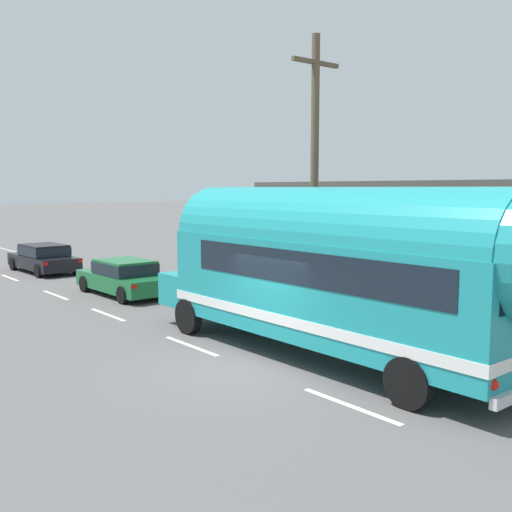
{
  "coord_description": "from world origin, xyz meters",
  "views": [
    {
      "loc": [
        -8.21,
        -10.34,
        4.1
      ],
      "look_at": [
        2.15,
        2.34,
        2.21
      ],
      "focal_mm": 41.53,
      "sensor_mm": 36.0,
      "label": 1
    }
  ],
  "objects_px": {
    "utility_pole": "(314,177)",
    "painted_bus": "(342,266)",
    "car_lead": "(124,276)",
    "car_second": "(44,257)"
  },
  "relations": [
    {
      "from": "painted_bus",
      "to": "car_lead",
      "type": "distance_m",
      "value": 11.47
    },
    {
      "from": "utility_pole",
      "to": "car_lead",
      "type": "bearing_deg",
      "value": 105.07
    },
    {
      "from": "car_lead",
      "to": "car_second",
      "type": "xyz_separation_m",
      "value": [
        -0.17,
        8.19,
        0.0
      ]
    },
    {
      "from": "utility_pole",
      "to": "car_second",
      "type": "bearing_deg",
      "value": 98.21
    },
    {
      "from": "utility_pole",
      "to": "car_second",
      "type": "xyz_separation_m",
      "value": [
        -2.35,
        16.26,
        -3.68
      ]
    },
    {
      "from": "utility_pole",
      "to": "car_lead",
      "type": "xyz_separation_m",
      "value": [
        -2.17,
        8.07,
        -3.68
      ]
    },
    {
      "from": "painted_bus",
      "to": "car_second",
      "type": "relative_size",
      "value": 2.48
    },
    {
      "from": "utility_pole",
      "to": "painted_bus",
      "type": "relative_size",
      "value": 0.71
    },
    {
      "from": "utility_pole",
      "to": "painted_bus",
      "type": "distance_m",
      "value": 4.57
    },
    {
      "from": "utility_pole",
      "to": "car_second",
      "type": "height_order",
      "value": "utility_pole"
    }
  ]
}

